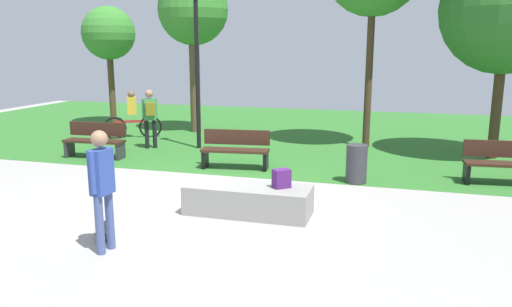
{
  "coord_description": "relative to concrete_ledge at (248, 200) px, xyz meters",
  "views": [
    {
      "loc": [
        3.57,
        -8.83,
        2.86
      ],
      "look_at": [
        1.17,
        -0.4,
        0.97
      ],
      "focal_mm": 35.0,
      "sensor_mm": 36.0,
      "label": 1
    }
  ],
  "objects": [
    {
      "name": "grass_lawn",
      "position": [
        -1.17,
        8.61,
        -0.25
      ],
      "size": [
        26.6,
        12.56,
        0.01
      ],
      "primitive_type": "cube",
      "color": "#2D6B28",
      "rests_on": "ground_plane"
    },
    {
      "name": "trash_bin",
      "position": [
        1.63,
        2.57,
        0.16
      ],
      "size": [
        0.45,
        0.45,
        0.83
      ],
      "primitive_type": "cylinder",
      "color": "#333338",
      "rests_on": "ground_plane"
    },
    {
      "name": "cyclist_on_bicycle",
      "position": [
        -5.66,
        6.05,
        0.38
      ],
      "size": [
        1.61,
        0.96,
        1.52
      ],
      "color": "black",
      "rests_on": "ground_plane"
    },
    {
      "name": "tree_tall_oak",
      "position": [
        -7.8,
        8.39,
        3.04
      ],
      "size": [
        1.91,
        1.91,
        4.28
      ],
      "color": "#4C3823",
      "rests_on": "grass_lawn"
    },
    {
      "name": "skateboard_by_ledge",
      "position": [
        -1.88,
        -1.54,
        -0.19
      ],
      "size": [
        0.6,
        0.78,
        0.08
      ],
      "color": "black",
      "rests_on": "ground_plane"
    },
    {
      "name": "tree_slender_maple",
      "position": [
        4.85,
        6.0,
        3.49
      ],
      "size": [
        3.19,
        3.19,
        5.36
      ],
      "color": "#42301E",
      "rests_on": "grass_lawn"
    },
    {
      "name": "ground_plane",
      "position": [
        -1.17,
        0.89,
        -0.25
      ],
      "size": [
        28.0,
        28.0,
        0.0
      ],
      "primitive_type": "plane",
      "color": "#9E9993"
    },
    {
      "name": "park_bench_far_left",
      "position": [
        -5.15,
        3.22,
        0.23
      ],
      "size": [
        1.62,
        0.56,
        0.91
      ],
      "color": "#331E14",
      "rests_on": "ground_plane"
    },
    {
      "name": "tree_leaning_ash",
      "position": [
        -4.2,
        7.72,
        3.71
      ],
      "size": [
        2.3,
        2.3,
        5.18
      ],
      "color": "brown",
      "rests_on": "grass_lawn"
    },
    {
      "name": "concrete_ledge",
      "position": [
        0.0,
        0.0,
        0.0
      ],
      "size": [
        2.17,
        0.82,
        0.5
      ],
      "primitive_type": "cube",
      "color": "gray",
      "rests_on": "ground_plane"
    },
    {
      "name": "park_bench_by_oak",
      "position": [
        -1.25,
        3.1,
        0.23
      ],
      "size": [
        1.64,
        0.65,
        0.91
      ],
      "color": "#331E14",
      "rests_on": "ground_plane"
    },
    {
      "name": "park_bench_far_right",
      "position": [
        4.63,
        3.31,
        0.23
      ],
      "size": [
        1.63,
        0.6,
        0.91
      ],
      "color": "#331E14",
      "rests_on": "ground_plane"
    },
    {
      "name": "lamp_post",
      "position": [
        -3.02,
        5.1,
        2.4
      ],
      "size": [
        0.28,
        0.28,
        4.39
      ],
      "color": "black",
      "rests_on": "ground_plane"
    },
    {
      "name": "pedestrian_with_backpack",
      "position": [
        -4.32,
        4.7,
        0.75
      ],
      "size": [
        0.43,
        0.44,
        1.67
      ],
      "color": "black",
      "rests_on": "ground_plane"
    },
    {
      "name": "backpack_on_ledge",
      "position": [
        0.57,
        0.06,
        0.41
      ],
      "size": [
        0.34,
        0.33,
        0.32
      ],
      "primitive_type": "cube",
      "rotation": [
        0.0,
        0.0,
        3.86
      ],
      "color": "#4C1E66",
      "rests_on": "concrete_ledge"
    },
    {
      "name": "skater_performing_trick",
      "position": [
        -1.48,
        -2.11,
        0.78
      ],
      "size": [
        0.23,
        0.43,
        1.75
      ],
      "color": "#3F5184",
      "rests_on": "ground_plane"
    }
  ]
}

